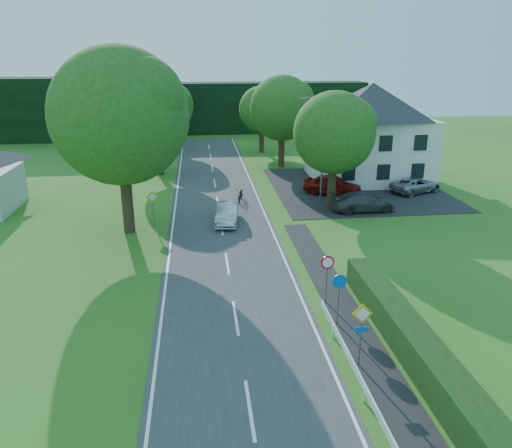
{
  "coord_description": "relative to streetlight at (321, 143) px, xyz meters",
  "views": [
    {
      "loc": [
        -1.36,
        -7.39,
        11.13
      ],
      "look_at": [
        1.68,
        18.62,
        2.06
      ],
      "focal_mm": 35.0,
      "sensor_mm": 36.0,
      "label": 1
    }
  ],
  "objects": [
    {
      "name": "tree_right_mid",
      "position": [
        0.44,
        -2.0,
        -0.17
      ],
      "size": [
        7.0,
        7.0,
        8.58
      ],
      "primitive_type": null,
      "color": "#244D17",
      "rests_on": "ground"
    },
    {
      "name": "sign_priority_right",
      "position": [
        -3.76,
        -22.02,
        -2.67
      ],
      "size": [
        0.78,
        0.09,
        2.59
      ],
      "color": "slate",
      "rests_on": "ground"
    },
    {
      "name": "tree_right_back",
      "position": [
        -2.06,
        20.0,
        -0.68
      ],
      "size": [
        6.2,
        6.2,
        7.56
      ],
      "primitive_type": null,
      "color": "#244D17",
      "rests_on": "ground"
    },
    {
      "name": "moving_car",
      "position": [
        -7.62,
        -5.03,
        -3.76
      ],
      "size": [
        1.91,
        4.2,
        1.34
      ],
      "primitive_type": "imported",
      "rotation": [
        0.0,
        0.0,
        -0.13
      ],
      "color": "silver",
      "rests_on": "road"
    },
    {
      "name": "line_edge_right",
      "position": [
        -4.81,
        -10.0,
        -4.42
      ],
      "size": [
        0.12,
        80.0,
        0.01
      ],
      "primitive_type": "cube",
      "color": "white",
      "rests_on": "road"
    },
    {
      "name": "sign_roundabout",
      "position": [
        -3.76,
        -19.02,
        -2.79
      ],
      "size": [
        0.64,
        0.08,
        2.37
      ],
      "color": "slate",
      "rests_on": "ground"
    },
    {
      "name": "road",
      "position": [
        -8.06,
        -10.0,
        -4.44
      ],
      "size": [
        7.0,
        80.0,
        0.04
      ],
      "primitive_type": "cube",
      "color": "#363638",
      "rests_on": "ground"
    },
    {
      "name": "parked_car_silver_b",
      "position": [
        8.46,
        1.02,
        -3.8
      ],
      "size": [
        4.95,
        3.7,
        1.25
      ],
      "primitive_type": "imported",
      "rotation": [
        0.0,
        0.0,
        1.98
      ],
      "color": "#A3A3AA",
      "rests_on": "parking_pad"
    },
    {
      "name": "house_white",
      "position": [
        5.94,
        6.0,
        -0.06
      ],
      "size": [
        10.6,
        8.4,
        8.6
      ],
      "color": "silver",
      "rests_on": "ground"
    },
    {
      "name": "tree_right_far",
      "position": [
        -1.06,
        12.0,
        0.08
      ],
      "size": [
        7.4,
        7.4,
        9.09
      ],
      "primitive_type": null,
      "color": "#244D17",
      "rests_on": "ground"
    },
    {
      "name": "tree_left_back",
      "position": [
        -12.56,
        22.0,
        -0.43
      ],
      "size": [
        6.6,
        6.6,
        8.07
      ],
      "primitive_type": null,
      "color": "#244D17",
      "rests_on": "ground"
    },
    {
      "name": "tree_main",
      "position": [
        -14.06,
        -6.0,
        1.36
      ],
      "size": [
        9.4,
        9.4,
        11.64
      ],
      "primitive_type": null,
      "color": "#244D17",
      "rests_on": "ground"
    },
    {
      "name": "tree_left_far",
      "position": [
        -13.06,
        10.0,
        -0.17
      ],
      "size": [
        7.0,
        7.0,
        8.58
      ],
      "primitive_type": null,
      "color": "#244D17",
      "rests_on": "ground"
    },
    {
      "name": "parked_car_red",
      "position": [
        1.39,
        1.18,
        -3.63
      ],
      "size": [
        5.0,
        3.97,
        1.6
      ],
      "primitive_type": "imported",
      "rotation": [
        0.0,
        0.0,
        1.05
      ],
      "color": "maroon",
      "rests_on": "parking_pad"
    },
    {
      "name": "streetlight",
      "position": [
        0.0,
        0.0,
        0.0
      ],
      "size": [
        2.03,
        0.18,
        8.0
      ],
      "color": "slate",
      "rests_on": "ground"
    },
    {
      "name": "line_edge_left",
      "position": [
        -11.31,
        -10.0,
        -4.42
      ],
      "size": [
        0.12,
        80.0,
        0.01
      ],
      "primitive_type": "cube",
      "color": "white",
      "rests_on": "road"
    },
    {
      "name": "parking_pad",
      "position": [
        3.94,
        3.0,
        -4.44
      ],
      "size": [
        14.0,
        16.0,
        0.04
      ],
      "primitive_type": "cube",
      "color": "black",
      "rests_on": "ground"
    },
    {
      "name": "sign_speed_limit",
      "position": [
        -3.76,
        -17.03,
        -2.7
      ],
      "size": [
        0.64,
        0.11,
        2.37
      ],
      "color": "slate",
      "rests_on": "ground"
    },
    {
      "name": "line_centre",
      "position": [
        -8.06,
        -10.0,
        -4.42
      ],
      "size": [
        0.12,
        80.0,
        0.01
      ],
      "primitive_type": null,
      "color": "white",
      "rests_on": "road"
    },
    {
      "name": "parasol",
      "position": [
        4.48,
        4.12,
        -3.55
      ],
      "size": [
        2.0,
        2.04,
        1.75
      ],
      "primitive_type": "imported",
      "rotation": [
        0.0,
        0.0,
        -0.05
      ],
      "color": "#B50E2F",
      "rests_on": "parking_pad"
    },
    {
      "name": "sign_priority_left",
      "position": [
        -12.56,
        -5.02,
        -2.75
      ],
      "size": [
        0.78,
        0.09,
        2.44
      ],
      "color": "slate",
      "rests_on": "ground"
    },
    {
      "name": "parked_car_silver_a",
      "position": [
        3.23,
        4.91,
        -3.73
      ],
      "size": [
        4.41,
        2.1,
        1.4
      ],
      "primitive_type": "imported",
      "rotation": [
        0.0,
        0.0,
        1.72
      ],
      "color": "silver",
      "rests_on": "parking_pad"
    },
    {
      "name": "motorcycle",
      "position": [
        -6.26,
        0.08,
        -3.87
      ],
      "size": [
        1.12,
        2.2,
        1.1
      ],
      "primitive_type": "imported",
      "rotation": [
        0.0,
        0.0,
        -0.19
      ],
      "color": "black",
      "rests_on": "road"
    },
    {
      "name": "treeline_right",
      "position": [
        -0.06,
        36.0,
        -0.96
      ],
      "size": [
        30.0,
        5.0,
        7.0
      ],
      "primitive_type": "cube",
      "color": "black",
      "rests_on": "ground"
    },
    {
      "name": "parked_car_grey",
      "position": [
        2.45,
        -3.5,
        -3.74
      ],
      "size": [
        4.79,
        2.1,
        1.37
      ],
      "primitive_type": "imported",
      "rotation": [
        0.0,
        0.0,
        1.61
      ],
      "color": "#414246",
      "rests_on": "parking_pad"
    }
  ]
}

